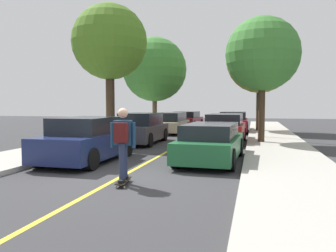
{
  "coord_description": "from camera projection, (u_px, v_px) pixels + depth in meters",
  "views": [
    {
      "loc": [
        3.28,
        -7.77,
        1.85
      ],
      "look_at": [
        0.18,
        4.48,
        1.05
      ],
      "focal_mm": 36.21,
      "sensor_mm": 36.0,
      "label": 1
    }
  ],
  "objects": [
    {
      "name": "ground",
      "position": [
        117.0,
        179.0,
        8.44
      ],
      "size": [
        80.0,
        80.0,
        0.0
      ],
      "primitive_type": "plane",
      "color": "#353538"
    },
    {
      "name": "sidewalk_right",
      "position": [
        301.0,
        186.0,
        7.37
      ],
      "size": [
        2.63,
        56.0,
        0.14
      ],
      "primitive_type": "cube",
      "color": "#ADA89E",
      "rests_on": "ground"
    },
    {
      "name": "center_line",
      "position": [
        160.0,
        156.0,
        12.31
      ],
      "size": [
        0.12,
        39.2,
        0.01
      ],
      "primitive_type": "cube",
      "color": "gold",
      "rests_on": "ground"
    },
    {
      "name": "parked_car_left_nearest",
      "position": [
        88.0,
        140.0,
        11.01
      ],
      "size": [
        1.91,
        4.13,
        1.44
      ],
      "color": "navy",
      "rests_on": "ground"
    },
    {
      "name": "parked_car_left_near",
      "position": [
        141.0,
        129.0,
        16.25
      ],
      "size": [
        1.91,
        4.25,
        1.46
      ],
      "color": "#38383D",
      "rests_on": "ground"
    },
    {
      "name": "parked_car_left_far",
      "position": [
        171.0,
        123.0,
        22.06
      ],
      "size": [
        1.92,
        4.69,
        1.34
      ],
      "color": "#BCAD89",
      "rests_on": "ground"
    },
    {
      "name": "parked_car_left_farthest",
      "position": [
        187.0,
        120.0,
        27.42
      ],
      "size": [
        2.08,
        4.35,
        1.31
      ],
      "color": "maroon",
      "rests_on": "ground"
    },
    {
      "name": "parked_car_right_nearest",
      "position": [
        211.0,
        143.0,
        10.98
      ],
      "size": [
        1.95,
        4.39,
        1.24
      ],
      "color": "#1E5B33",
      "rests_on": "ground"
    },
    {
      "name": "parked_car_right_near",
      "position": [
        225.0,
        128.0,
        16.43
      ],
      "size": [
        1.9,
        4.04,
        1.41
      ],
      "color": "maroon",
      "rests_on": "ground"
    },
    {
      "name": "parked_car_right_far",
      "position": [
        233.0,
        122.0,
        22.9
      ],
      "size": [
        2.03,
        4.71,
        1.38
      ],
      "color": "maroon",
      "rests_on": "ground"
    },
    {
      "name": "street_tree_left_nearest",
      "position": [
        110.0,
        43.0,
        16.6
      ],
      "size": [
        3.69,
        3.69,
        6.63
      ],
      "color": "#3D2D1E",
      "rests_on": "sidewalk_left"
    },
    {
      "name": "street_tree_left_near",
      "position": [
        155.0,
        70.0,
        24.14
      ],
      "size": [
        4.57,
        4.57,
        6.51
      ],
      "color": "brown",
      "rests_on": "sidewalk_left"
    },
    {
      "name": "street_tree_right_nearest",
      "position": [
        263.0,
        54.0,
        15.46
      ],
      "size": [
        3.39,
        3.39,
        5.73
      ],
      "color": "#3D2D1E",
      "rests_on": "sidewalk_right"
    },
    {
      "name": "street_tree_right_near",
      "position": [
        260.0,
        60.0,
        22.49
      ],
      "size": [
        4.47,
        4.47,
        6.96
      ],
      "color": "#3D2D1E",
      "rests_on": "sidewalk_right"
    },
    {
      "name": "streetlamp",
      "position": [
        262.0,
        80.0,
        17.97
      ],
      "size": [
        0.36,
        0.24,
        5.25
      ],
      "color": "#38383D",
      "rests_on": "sidewalk_right"
    },
    {
      "name": "skateboard",
      "position": [
        123.0,
        181.0,
        7.83
      ],
      "size": [
        0.36,
        0.87,
        0.1
      ],
      "color": "black",
      "rests_on": "ground"
    },
    {
      "name": "skateboarder",
      "position": [
        123.0,
        140.0,
        7.73
      ],
      "size": [
        0.59,
        0.71,
        1.67
      ],
      "color": "black",
      "rests_on": "skateboard"
    }
  ]
}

